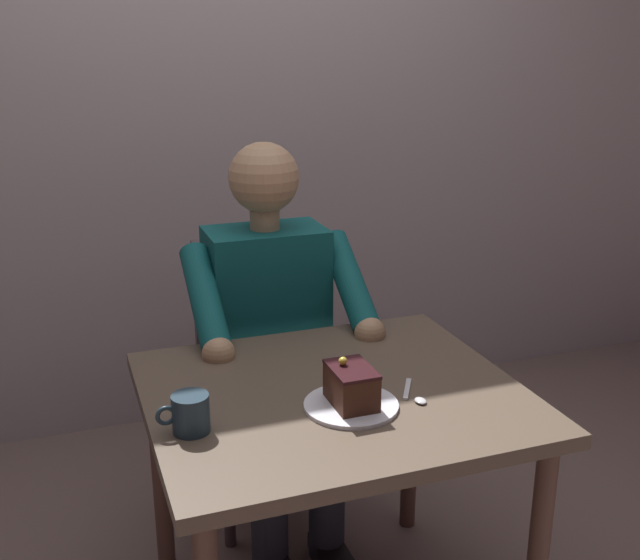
{
  "coord_description": "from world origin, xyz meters",
  "views": [
    {
      "loc": [
        0.6,
        1.57,
        1.53
      ],
      "look_at": [
        -0.0,
        -0.1,
        0.95
      ],
      "focal_mm": 42.73,
      "sensor_mm": 36.0,
      "label": 1
    }
  ],
  "objects_px": {
    "coffee_cup": "(190,413)",
    "seated_person": "(274,338)",
    "chair": "(260,362)",
    "dessert_spoon": "(414,395)",
    "cake_slice": "(351,385)",
    "dining_table": "(333,423)"
  },
  "relations": [
    {
      "from": "dessert_spoon",
      "to": "cake_slice",
      "type": "bearing_deg",
      "value": -0.49
    },
    {
      "from": "chair",
      "to": "coffee_cup",
      "type": "xyz_separation_m",
      "value": [
        0.36,
        0.77,
        0.26
      ]
    },
    {
      "from": "seated_person",
      "to": "dessert_spoon",
      "type": "relative_size",
      "value": 8.88
    },
    {
      "from": "coffee_cup",
      "to": "dining_table",
      "type": "bearing_deg",
      "value": -166.73
    },
    {
      "from": "chair",
      "to": "seated_person",
      "type": "relative_size",
      "value": 0.73
    },
    {
      "from": "dining_table",
      "to": "dessert_spoon",
      "type": "bearing_deg",
      "value": 148.92
    },
    {
      "from": "chair",
      "to": "dessert_spoon",
      "type": "xyz_separation_m",
      "value": [
        -0.17,
        0.78,
        0.22
      ]
    },
    {
      "from": "coffee_cup",
      "to": "seated_person",
      "type": "bearing_deg",
      "value": -121.48
    },
    {
      "from": "seated_person",
      "to": "coffee_cup",
      "type": "distance_m",
      "value": 0.71
    },
    {
      "from": "coffee_cup",
      "to": "dessert_spoon",
      "type": "xyz_separation_m",
      "value": [
        -0.53,
        0.02,
        -0.04
      ]
    },
    {
      "from": "chair",
      "to": "coffee_cup",
      "type": "bearing_deg",
      "value": 64.59
    },
    {
      "from": "chair",
      "to": "dessert_spoon",
      "type": "height_order",
      "value": "chair"
    },
    {
      "from": "cake_slice",
      "to": "dining_table",
      "type": "bearing_deg",
      "value": -86.36
    },
    {
      "from": "chair",
      "to": "cake_slice",
      "type": "distance_m",
      "value": 0.83
    },
    {
      "from": "cake_slice",
      "to": "dessert_spoon",
      "type": "bearing_deg",
      "value": 179.51
    },
    {
      "from": "dining_table",
      "to": "chair",
      "type": "distance_m",
      "value": 0.69
    },
    {
      "from": "cake_slice",
      "to": "dessert_spoon",
      "type": "height_order",
      "value": "cake_slice"
    },
    {
      "from": "dining_table",
      "to": "chair",
      "type": "xyz_separation_m",
      "value": [
        0.0,
        -0.68,
        -0.12
      ]
    },
    {
      "from": "dining_table",
      "to": "cake_slice",
      "type": "xyz_separation_m",
      "value": [
        -0.01,
        0.1,
        0.15
      ]
    },
    {
      "from": "dining_table",
      "to": "coffee_cup",
      "type": "xyz_separation_m",
      "value": [
        0.36,
        0.09,
        0.14
      ]
    },
    {
      "from": "chair",
      "to": "cake_slice",
      "type": "bearing_deg",
      "value": 90.47
    },
    {
      "from": "cake_slice",
      "to": "dessert_spoon",
      "type": "relative_size",
      "value": 0.97
    }
  ]
}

